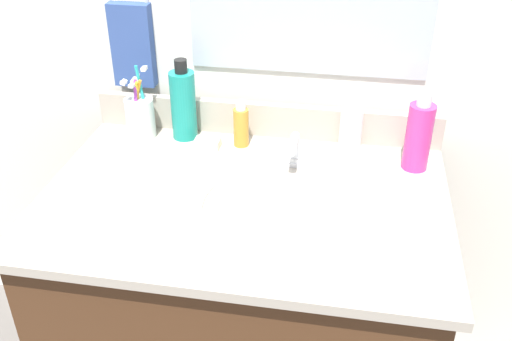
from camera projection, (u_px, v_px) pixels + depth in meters
vanity_cabinet at (245, 317)px, 1.51m from camera, size 0.88×0.58×0.71m
countertop at (244, 200)px, 1.33m from camera, size 0.92×0.63×0.02m
backsplash at (265, 119)px, 1.55m from camera, size 0.92×0.02×0.09m
back_wall at (268, 149)px, 1.67m from camera, size 2.02×0.04×1.30m
hand_towel at (133, 45)px, 1.53m from camera, size 0.11×0.04×0.22m
sink_basin at (283, 219)px, 1.29m from camera, size 0.40×0.40×0.11m
faucet at (294, 154)px, 1.43m from camera, size 0.16×0.10×0.08m
bottle_mouthwash_teal at (183, 104)px, 1.52m from camera, size 0.07×0.07×0.22m
bottle_oil_amber at (241, 126)px, 1.50m from camera, size 0.04×0.04×0.12m
bottle_lotion_white at (351, 128)px, 1.47m from camera, size 0.06×0.06×0.13m
bottle_soap_pink at (419, 135)px, 1.38m from camera, size 0.06×0.06×0.19m
cup_white_ceramic at (140, 116)px, 1.54m from camera, size 0.08×0.08×0.20m
soap_bar at (207, 144)px, 1.51m from camera, size 0.06×0.04×0.02m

